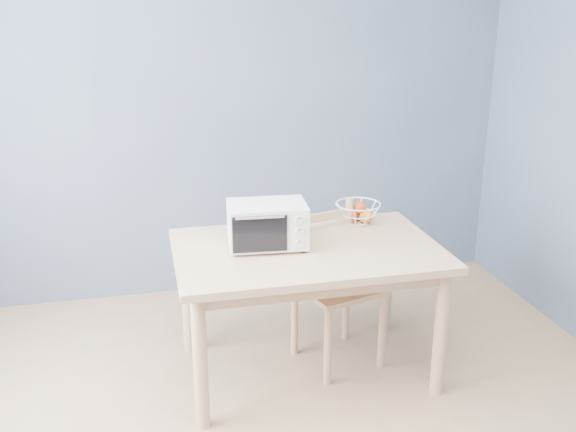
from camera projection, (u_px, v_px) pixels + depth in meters
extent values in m
cube|color=slate|center=(221.00, 109.00, 4.30)|extent=(4.00, 0.01, 2.60)
cube|color=#D6AD80|center=(307.00, 250.00, 3.40)|extent=(1.40, 0.90, 0.04)
cylinder|color=#D6AD80|center=(200.00, 363.00, 3.05)|extent=(0.07, 0.07, 0.71)
cylinder|color=#D6AD80|center=(441.00, 333.00, 3.32)|extent=(0.07, 0.07, 0.71)
cylinder|color=#D6AD80|center=(188.00, 296.00, 3.73)|extent=(0.07, 0.07, 0.71)
cylinder|color=#D6AD80|center=(387.00, 276.00, 4.00)|extent=(0.07, 0.07, 0.71)
cube|color=white|center=(267.00, 224.00, 3.36)|extent=(0.43, 0.31, 0.23)
cube|color=black|center=(257.00, 225.00, 3.36)|extent=(0.28, 0.26, 0.18)
cube|color=black|center=(260.00, 234.00, 3.22)|extent=(0.28, 0.03, 0.19)
cylinder|color=silver|center=(260.00, 218.00, 3.18)|extent=(0.25, 0.03, 0.01)
cube|color=white|center=(299.00, 231.00, 3.26)|extent=(0.11, 0.01, 0.21)
cylinder|color=black|center=(236.00, 254.00, 3.28)|extent=(0.02, 0.02, 0.01)
cylinder|color=black|center=(303.00, 251.00, 3.33)|extent=(0.02, 0.02, 0.01)
cylinder|color=black|center=(234.00, 240.00, 3.47)|extent=(0.02, 0.02, 0.01)
cylinder|color=black|center=(296.00, 237.00, 3.52)|extent=(0.02, 0.02, 0.01)
cylinder|color=silver|center=(299.00, 220.00, 3.23)|extent=(0.04, 0.02, 0.04)
cylinder|color=silver|center=(299.00, 232.00, 3.25)|extent=(0.04, 0.02, 0.04)
cylinder|color=silver|center=(299.00, 244.00, 3.27)|extent=(0.04, 0.02, 0.04)
torus|color=white|center=(358.00, 204.00, 3.72)|extent=(0.33, 0.33, 0.01)
torus|color=white|center=(358.00, 213.00, 3.74)|extent=(0.26, 0.26, 0.01)
torus|color=white|center=(357.00, 222.00, 3.75)|extent=(0.15, 0.15, 0.01)
sphere|color=#B52B18|center=(351.00, 216.00, 3.74)|extent=(0.08, 0.08, 0.08)
sphere|color=orange|center=(366.00, 217.00, 3.73)|extent=(0.08, 0.08, 0.08)
sphere|color=#FBAD61|center=(356.00, 213.00, 3.79)|extent=(0.08, 0.08, 0.08)
sphere|color=#B52B18|center=(360.00, 207.00, 3.72)|extent=(0.08, 0.08, 0.08)
cube|color=#D6AD80|center=(339.00, 286.00, 3.60)|extent=(0.52, 0.52, 0.03)
cylinder|color=#D6AD80|center=(328.00, 347.00, 3.44)|extent=(0.04, 0.04, 0.45)
cylinder|color=#D6AD80|center=(382.00, 331.00, 3.61)|extent=(0.04, 0.04, 0.45)
cylinder|color=#D6AD80|center=(294.00, 319.00, 3.74)|extent=(0.04, 0.04, 0.45)
cylinder|color=#D6AD80|center=(346.00, 305.00, 3.91)|extent=(0.04, 0.04, 0.45)
cylinder|color=#D6AD80|center=(295.00, 247.00, 3.59)|extent=(0.04, 0.04, 0.45)
cylinder|color=#D6AD80|center=(348.00, 236.00, 3.76)|extent=(0.04, 0.04, 0.45)
cube|color=#D6AD80|center=(322.00, 256.00, 3.71)|extent=(0.35, 0.12, 0.05)
cube|color=#D6AD80|center=(322.00, 237.00, 3.67)|extent=(0.35, 0.12, 0.05)
cube|color=#D6AD80|center=(323.00, 217.00, 3.63)|extent=(0.35, 0.12, 0.05)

